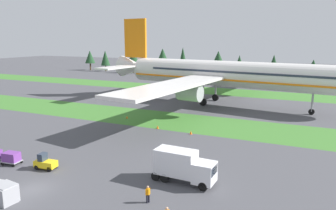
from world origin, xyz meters
The scene contains 14 objects.
ground_plane centered at (0.00, 0.00, 0.00)m, with size 400.00×400.00×0.00m, color #47474C.
grass_strip_near centered at (0.00, 32.43, 0.00)m, with size 320.00×12.94×0.01m, color #3D752D.
grass_strip_far centered at (0.00, 70.30, 0.00)m, with size 320.00×12.94×0.01m, color #3D752D.
airliner centered at (5.20, 51.58, 7.40)m, with size 58.34×72.04×20.64m.
baggage_tug centered at (-2.86, 4.61, 0.81)m, with size 2.74×1.61×1.97m.
cargo_dolly_lead centered at (-7.84, 4.00, 0.92)m, with size 2.37×1.76×1.55m.
catering_truck centered at (13.67, 8.18, 1.95)m, with size 7.02×2.52×3.58m.
ground_crew_marshaller centered at (12.28, 2.55, 0.95)m, with size 0.36×0.52×1.74m.
uld_container_2 centered at (-0.23, -3.18, 0.86)m, with size 2.00×1.60×1.71m, color #A3A3A8.
uld_container_3 centered at (-0.31, -2.95, 0.89)m, with size 2.00×1.60×1.78m, color #A3A3A8.
taxiway_marker_0 centered at (1.60, 26.21, 0.30)m, with size 0.44×0.44×0.61m, color orange.
taxiway_marker_1 centered at (8.09, 25.47, 0.29)m, with size 0.44×0.44×0.59m, color orange.
taxiway_marker_2 centered at (-7.22, 30.36, 0.23)m, with size 0.44×0.44×0.46m, color orange.
distant_tree_line centered at (-10.44, 106.76, 6.75)m, with size 158.32×10.48×12.19m.
Camera 1 is at (25.88, -22.61, 15.52)m, focal length 34.52 mm.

